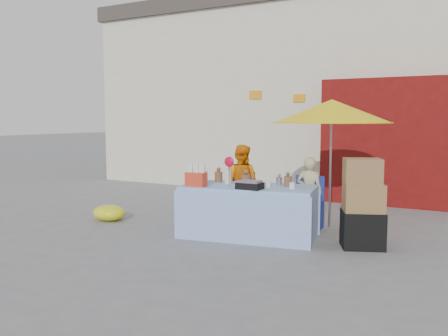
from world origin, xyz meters
The scene contains 10 objects.
ground centered at (0.00, 0.00, 0.00)m, with size 80.00×80.00×0.00m, color slate.
backdrop centered at (0.52, 7.52, 3.10)m, with size 14.00×8.00×7.80m.
market_table centered at (0.58, 0.38, 0.40)m, with size 2.16×1.28×1.23m.
chair_left centered at (-0.06, 1.29, 0.26)m, with size 0.50×0.49×0.85m.
chair_right centered at (1.19, 1.29, 0.26)m, with size 0.50×0.49×0.85m.
vendor_orange centered at (-0.06, 1.43, 0.66)m, with size 0.65×0.50×1.33m, color orange.
vendor_beige centered at (1.19, 1.43, 0.58)m, with size 0.42×0.28×1.17m, color beige.
umbrella centered at (1.49, 1.58, 1.89)m, with size 1.90×1.90×2.09m.
box_stack centered at (2.23, 0.58, 0.57)m, with size 0.69×0.64×1.24m.
tarp_bundle centered at (-2.06, 0.24, 0.14)m, with size 0.61×0.49×0.27m, color yellow.
Camera 1 is at (3.62, -5.98, 1.79)m, focal length 38.00 mm.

